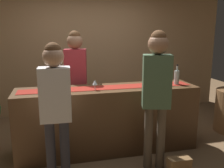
{
  "coord_description": "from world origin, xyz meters",
  "views": [
    {
      "loc": [
        -0.75,
        -3.34,
        1.75
      ],
      "look_at": [
        0.06,
        0.0,
        1.0
      ],
      "focal_mm": 39.58,
      "sensor_mm": 36.0,
      "label": 1
    }
  ],
  "objects_px": {
    "wine_glass_near_customer": "(95,83)",
    "handbag": "(179,166)",
    "customer_browsing": "(55,100)",
    "customer_sipping": "(157,85)",
    "bartender": "(76,73)",
    "wine_bottle_green": "(50,83)",
    "wine_bottle_clear": "(177,77)",
    "wine_glass_mid_counter": "(145,79)"
  },
  "relations": [
    {
      "from": "wine_bottle_clear",
      "to": "bartender",
      "type": "xyz_separation_m",
      "value": [
        -1.45,
        0.62,
        0.02
      ]
    },
    {
      "from": "wine_bottle_clear",
      "to": "handbag",
      "type": "bearing_deg",
      "value": -112.98
    },
    {
      "from": "wine_glass_near_customer",
      "to": "customer_sipping",
      "type": "distance_m",
      "value": 0.84
    },
    {
      "from": "customer_sipping",
      "to": "wine_bottle_green",
      "type": "bearing_deg",
      "value": 171.28
    },
    {
      "from": "handbag",
      "to": "wine_glass_near_customer",
      "type": "bearing_deg",
      "value": 141.06
    },
    {
      "from": "wine_bottle_green",
      "to": "customer_browsing",
      "type": "bearing_deg",
      "value": -84.64
    },
    {
      "from": "wine_bottle_clear",
      "to": "wine_glass_near_customer",
      "type": "relative_size",
      "value": 2.1
    },
    {
      "from": "bartender",
      "to": "customer_sipping",
      "type": "bearing_deg",
      "value": 137.85
    },
    {
      "from": "wine_glass_near_customer",
      "to": "customer_browsing",
      "type": "height_order",
      "value": "customer_browsing"
    },
    {
      "from": "wine_bottle_green",
      "to": "wine_glass_near_customer",
      "type": "xyz_separation_m",
      "value": [
        0.59,
        -0.09,
        -0.01
      ]
    },
    {
      "from": "wine_glass_mid_counter",
      "to": "customer_browsing",
      "type": "xyz_separation_m",
      "value": [
        -1.28,
        -0.6,
        -0.06
      ]
    },
    {
      "from": "wine_glass_mid_counter",
      "to": "customer_sipping",
      "type": "xyz_separation_m",
      "value": [
        -0.07,
        -0.58,
        0.04
      ]
    },
    {
      "from": "customer_sipping",
      "to": "customer_browsing",
      "type": "height_order",
      "value": "customer_sipping"
    },
    {
      "from": "wine_glass_near_customer",
      "to": "handbag",
      "type": "bearing_deg",
      "value": -38.94
    },
    {
      "from": "wine_glass_near_customer",
      "to": "wine_glass_mid_counter",
      "type": "relative_size",
      "value": 1.0
    },
    {
      "from": "customer_browsing",
      "to": "handbag",
      "type": "xyz_separation_m",
      "value": [
        1.45,
        -0.21,
        -0.89
      ]
    },
    {
      "from": "wine_bottle_green",
      "to": "handbag",
      "type": "distance_m",
      "value": 1.97
    },
    {
      "from": "bartender",
      "to": "customer_browsing",
      "type": "height_order",
      "value": "bartender"
    },
    {
      "from": "wine_glass_near_customer",
      "to": "customer_browsing",
      "type": "relative_size",
      "value": 0.09
    },
    {
      "from": "wine_bottle_green",
      "to": "wine_glass_near_customer",
      "type": "height_order",
      "value": "wine_bottle_green"
    },
    {
      "from": "wine_bottle_green",
      "to": "wine_glass_mid_counter",
      "type": "height_order",
      "value": "wine_bottle_green"
    },
    {
      "from": "customer_sipping",
      "to": "customer_browsing",
      "type": "relative_size",
      "value": 1.08
    },
    {
      "from": "wine_glass_mid_counter",
      "to": "handbag",
      "type": "distance_m",
      "value": 1.26
    },
    {
      "from": "bartender",
      "to": "handbag",
      "type": "height_order",
      "value": "bartender"
    },
    {
      "from": "customer_browsing",
      "to": "customer_sipping",
      "type": "bearing_deg",
      "value": 3.53
    },
    {
      "from": "wine_bottle_green",
      "to": "wine_glass_near_customer",
      "type": "bearing_deg",
      "value": -8.63
    },
    {
      "from": "bartender",
      "to": "customer_sipping",
      "type": "xyz_separation_m",
      "value": [
        0.86,
        -1.2,
        0.01
      ]
    },
    {
      "from": "wine_bottle_clear",
      "to": "customer_sipping",
      "type": "bearing_deg",
      "value": -135.02
    },
    {
      "from": "wine_bottle_green",
      "to": "customer_browsing",
      "type": "relative_size",
      "value": 0.19
    },
    {
      "from": "bartender",
      "to": "wine_bottle_clear",
      "type": "bearing_deg",
      "value": 168.97
    },
    {
      "from": "wine_bottle_clear",
      "to": "bartender",
      "type": "height_order",
      "value": "bartender"
    },
    {
      "from": "wine_glass_mid_counter",
      "to": "wine_bottle_clear",
      "type": "bearing_deg",
      "value": 0.34
    },
    {
      "from": "wine_bottle_clear",
      "to": "bartender",
      "type": "distance_m",
      "value": 1.57
    },
    {
      "from": "customer_browsing",
      "to": "wine_bottle_clear",
      "type": "bearing_deg",
      "value": 21.09
    },
    {
      "from": "wine_glass_mid_counter",
      "to": "customer_sipping",
      "type": "bearing_deg",
      "value": -96.71
    },
    {
      "from": "wine_bottle_green",
      "to": "customer_browsing",
      "type": "xyz_separation_m",
      "value": [
        0.06,
        -0.62,
        -0.07
      ]
    },
    {
      "from": "wine_glass_mid_counter",
      "to": "customer_sipping",
      "type": "distance_m",
      "value": 0.58
    },
    {
      "from": "customer_sipping",
      "to": "customer_browsing",
      "type": "xyz_separation_m",
      "value": [
        -1.21,
        -0.02,
        -0.1
      ]
    },
    {
      "from": "wine_glass_mid_counter",
      "to": "bartender",
      "type": "height_order",
      "value": "bartender"
    },
    {
      "from": "wine_bottle_clear",
      "to": "wine_glass_near_customer",
      "type": "bearing_deg",
      "value": -176.51
    },
    {
      "from": "wine_bottle_clear",
      "to": "wine_glass_mid_counter",
      "type": "distance_m",
      "value": 0.51
    },
    {
      "from": "wine_glass_near_customer",
      "to": "wine_bottle_clear",
      "type": "bearing_deg",
      "value": 3.49
    }
  ]
}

